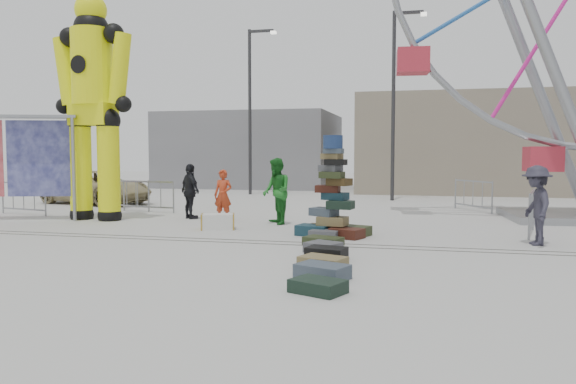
% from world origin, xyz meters
% --- Properties ---
extents(ground, '(90.00, 90.00, 0.00)m').
position_xyz_m(ground, '(0.00, 0.00, 0.00)').
color(ground, '#9E9E99').
rests_on(ground, ground).
extents(track_line_near, '(40.00, 0.04, 0.01)m').
position_xyz_m(track_line_near, '(0.00, 0.60, 0.00)').
color(track_line_near, '#47443F').
rests_on(track_line_near, ground).
extents(track_line_far, '(40.00, 0.04, 0.01)m').
position_xyz_m(track_line_far, '(0.00, 1.00, 0.00)').
color(track_line_far, '#47443F').
rests_on(track_line_far, ground).
extents(building_right, '(12.00, 8.00, 5.00)m').
position_xyz_m(building_right, '(7.00, 20.00, 2.50)').
color(building_right, gray).
rests_on(building_right, ground).
extents(building_left, '(10.00, 8.00, 4.40)m').
position_xyz_m(building_left, '(-6.00, 22.00, 2.20)').
color(building_left, gray).
rests_on(building_left, ground).
extents(lamp_post_right, '(1.41, 0.25, 8.00)m').
position_xyz_m(lamp_post_right, '(3.09, 13.00, 4.48)').
color(lamp_post_right, '#2D2D30').
rests_on(lamp_post_right, ground).
extents(lamp_post_left, '(1.41, 0.25, 8.00)m').
position_xyz_m(lamp_post_left, '(-3.91, 15.00, 4.48)').
color(lamp_post_left, '#2D2D30').
rests_on(lamp_post_left, ground).
extents(suitcase_tower, '(1.89, 1.57, 2.47)m').
position_xyz_m(suitcase_tower, '(2.10, 2.21, 0.69)').
color(suitcase_tower, '#173745').
rests_on(suitcase_tower, ground).
extents(crash_test_dummy, '(2.79, 1.22, 6.99)m').
position_xyz_m(crash_test_dummy, '(-5.48, 3.82, 3.68)').
color(crash_test_dummy, black).
rests_on(crash_test_dummy, ground).
extents(banner_scaffold, '(4.38, 2.09, 3.16)m').
position_xyz_m(banner_scaffold, '(-7.97, 3.00, 2.38)').
color(banner_scaffold, gray).
rests_on(banner_scaffold, ground).
extents(steamer_trunk, '(0.99, 0.76, 0.41)m').
position_xyz_m(steamer_trunk, '(-1.07, 2.63, 0.20)').
color(steamer_trunk, silver).
rests_on(steamer_trunk, ground).
extents(row_case_0, '(0.94, 0.75, 0.19)m').
position_xyz_m(row_case_0, '(2.11, 0.72, 0.09)').
color(row_case_0, '#2D371B').
rests_on(row_case_0, ground).
extents(row_case_1, '(0.83, 0.80, 0.21)m').
position_xyz_m(row_case_1, '(2.26, -0.13, 0.10)').
color(row_case_1, '#505157').
rests_on(row_case_1, ground).
extents(row_case_2, '(0.83, 0.64, 0.24)m').
position_xyz_m(row_case_2, '(2.45, -0.90, 0.12)').
color(row_case_2, black).
rests_on(row_case_2, ground).
extents(row_case_3, '(0.93, 0.77, 0.21)m').
position_xyz_m(row_case_3, '(2.52, -1.71, 0.10)').
color(row_case_3, olive).
rests_on(row_case_3, ground).
extents(row_case_4, '(0.97, 0.81, 0.24)m').
position_xyz_m(row_case_4, '(2.66, -2.53, 0.12)').
color(row_case_4, '#404D5C').
rests_on(row_case_4, ground).
extents(row_case_5, '(0.91, 0.79, 0.20)m').
position_xyz_m(row_case_5, '(2.76, -3.47, 0.10)').
color(row_case_5, black).
rests_on(row_case_5, ground).
extents(barricade_dummy_a, '(1.98, 0.51, 1.10)m').
position_xyz_m(barricade_dummy_a, '(-8.60, 4.54, 0.55)').
color(barricade_dummy_a, gray).
rests_on(barricade_dummy_a, ground).
extents(barricade_dummy_b, '(1.97, 0.58, 1.10)m').
position_xyz_m(barricade_dummy_b, '(-5.94, 6.53, 0.55)').
color(barricade_dummy_b, gray).
rests_on(barricade_dummy_b, ground).
extents(barricade_dummy_c, '(2.00, 0.33, 1.10)m').
position_xyz_m(barricade_dummy_c, '(-4.95, 6.20, 0.55)').
color(barricade_dummy_c, gray).
rests_on(barricade_dummy_c, ground).
extents(barricade_wheel_front, '(0.54, 1.97, 1.10)m').
position_xyz_m(barricade_wheel_front, '(6.90, 3.52, 0.55)').
color(barricade_wheel_front, gray).
rests_on(barricade_wheel_front, ground).
extents(barricade_wheel_back, '(1.17, 1.73, 1.10)m').
position_xyz_m(barricade_wheel_back, '(5.99, 9.23, 0.55)').
color(barricade_wheel_back, gray).
rests_on(barricade_wheel_back, ground).
extents(pedestrian_red, '(0.59, 0.41, 1.55)m').
position_xyz_m(pedestrian_red, '(-1.57, 4.43, 0.77)').
color(pedestrian_red, '#AE3518').
rests_on(pedestrian_red, ground).
extents(pedestrian_green, '(1.10, 1.17, 1.90)m').
position_xyz_m(pedestrian_green, '(0.18, 4.03, 0.95)').
color(pedestrian_green, '#1B6E21').
rests_on(pedestrian_green, ground).
extents(pedestrian_black, '(1.04, 0.95, 1.71)m').
position_xyz_m(pedestrian_black, '(-2.74, 4.71, 0.85)').
color(pedestrian_black, black).
rests_on(pedestrian_black, ground).
extents(pedestrian_grey, '(0.78, 1.21, 1.77)m').
position_xyz_m(pedestrian_grey, '(6.69, 1.86, 0.89)').
color(pedestrian_grey, '#2A2836').
rests_on(pedestrian_grey, ground).
extents(parked_suv, '(5.14, 3.34, 1.32)m').
position_xyz_m(parked_suv, '(-8.50, 8.67, 0.66)').
color(parked_suv, tan).
rests_on(parked_suv, ground).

